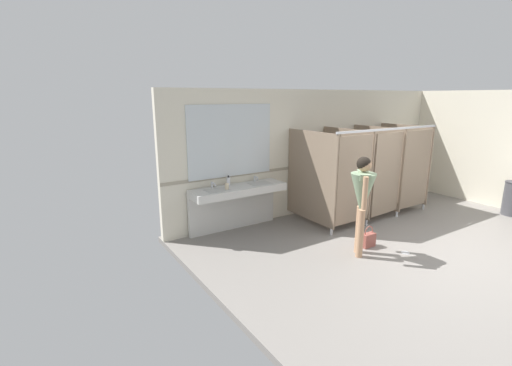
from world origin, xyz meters
TOP-DOWN VIEW (x-y plane):
  - ground_plane at (0.00, 0.00)m, footprint 7.53×6.26m
  - wall_back at (0.00, 2.89)m, footprint 7.53×0.12m
  - wall_back_tile_band at (0.00, 2.83)m, footprint 7.53×0.01m
  - vanity_counter at (-2.37, 2.64)m, footprint 1.85×0.53m
  - mirror_panel at (-2.37, 2.82)m, footprint 1.75×0.02m
  - bathroom_stalls at (0.45, 1.90)m, footprint 2.95×1.41m
  - person_standing at (-1.23, 0.62)m, footprint 0.56×0.56m
  - handbag at (-0.85, 0.74)m, footprint 0.26×0.12m
  - soap_dispenser at (-2.50, 2.71)m, footprint 0.07×0.07m
  - paper_cup at (-2.66, 2.47)m, footprint 0.07×0.07m
  - floor_drain_cover at (-0.52, 0.23)m, footprint 0.14×0.14m

SIDE VIEW (x-z plane):
  - ground_plane at x=0.00m, z-range -0.10..0.00m
  - floor_drain_cover at x=-0.52m, z-range 0.00..0.01m
  - handbag at x=-0.85m, z-range -0.06..0.32m
  - vanity_counter at x=-2.37m, z-range 0.14..1.15m
  - paper_cup at x=-2.66m, z-range 0.90..1.01m
  - soap_dispenser at x=-2.50m, z-range 0.88..1.08m
  - bathroom_stalls at x=0.45m, z-range 0.05..1.97m
  - person_standing at x=-1.23m, z-range 0.21..1.84m
  - wall_back_tile_band at x=0.00m, z-range 1.02..1.08m
  - wall_back at x=0.00m, z-range 0.00..2.67m
  - mirror_panel at x=-2.37m, z-range 1.05..2.39m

